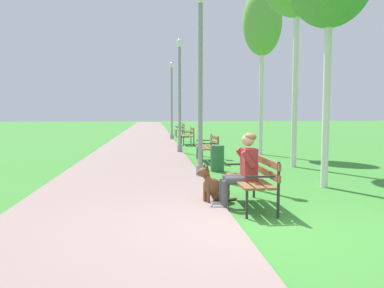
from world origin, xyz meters
TOP-DOWN VIEW (x-y plane):
  - ground_plane at (0.00, 0.00)m, footprint 120.00×120.00m
  - paved_path at (-1.93, 24.00)m, footprint 3.48×60.00m
  - park_bench_near at (0.32, 1.19)m, footprint 0.55×1.50m
  - park_bench_mid at (0.43, 7.13)m, footprint 0.55×1.50m
  - park_bench_far at (0.37, 13.43)m, footprint 0.55×1.50m
  - park_bench_furthest at (0.40, 19.50)m, footprint 0.55×1.50m
  - person_seated_on_near_bench at (0.12, 1.18)m, footprint 0.74×0.49m
  - dog_brown at (-0.28, 1.53)m, footprint 0.80×0.45m
  - lamp_post_near at (-0.21, 4.21)m, footprint 0.24×0.24m
  - lamp_post_mid at (-0.32, 9.84)m, footprint 0.24×0.24m
  - lamp_post_far at (-0.27, 16.96)m, footprint 0.24×0.24m
  - birch_tree_fourth at (2.66, 8.98)m, footprint 1.44×1.29m
  - litter_bin at (0.36, 5.06)m, footprint 0.36×0.36m

SIDE VIEW (x-z plane):
  - ground_plane at x=0.00m, z-range 0.00..0.00m
  - paved_path at x=-1.93m, z-range 0.00..0.04m
  - dog_brown at x=-0.28m, z-range -0.09..0.61m
  - litter_bin at x=0.36m, z-range 0.00..0.70m
  - park_bench_near at x=0.32m, z-range 0.09..0.94m
  - park_bench_mid at x=0.43m, z-range 0.09..0.94m
  - park_bench_far at x=0.37m, z-range 0.09..0.94m
  - park_bench_furthest at x=0.40m, z-range 0.09..0.94m
  - person_seated_on_near_bench at x=0.12m, z-range 0.06..1.31m
  - lamp_post_mid at x=-0.32m, z-range 0.07..4.45m
  - lamp_post_far at x=-0.27m, z-range 0.07..4.47m
  - lamp_post_near at x=-0.21m, z-range 0.08..4.53m
  - birch_tree_fourth at x=2.66m, z-range 1.77..7.88m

